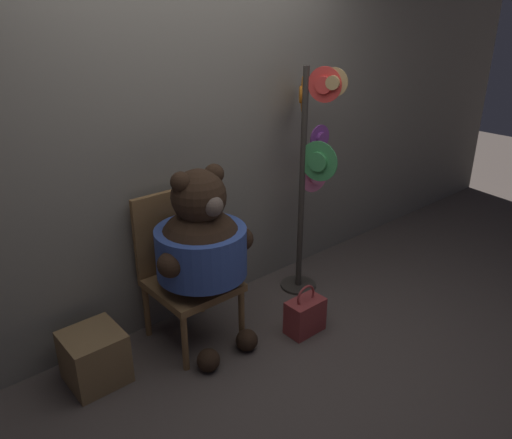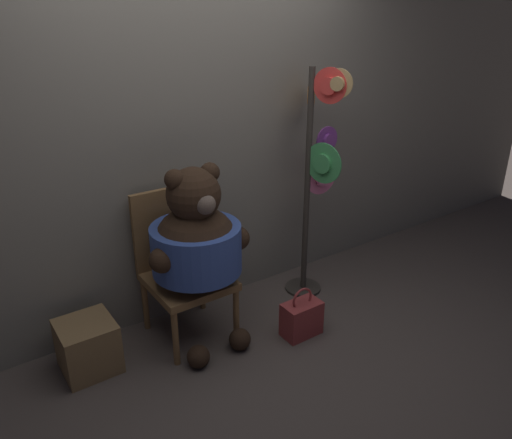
% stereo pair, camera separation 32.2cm
% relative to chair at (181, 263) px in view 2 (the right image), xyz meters
% --- Properties ---
extents(ground_plane, '(14.00, 14.00, 0.00)m').
position_rel_chair_xyz_m(ground_plane, '(0.29, -0.46, -0.50)').
color(ground_plane, '#4C423D').
extents(wall_back, '(8.00, 0.10, 2.70)m').
position_rel_chair_xyz_m(wall_back, '(0.29, 0.27, 0.85)').
color(wall_back, slate).
rests_on(wall_back, ground_plane).
extents(chair, '(0.50, 0.52, 0.98)m').
position_rel_chair_xyz_m(chair, '(0.00, 0.00, 0.00)').
color(chair, brown).
rests_on(chair, ground_plane).
extents(teddy_bear, '(0.68, 0.60, 1.21)m').
position_rel_chair_xyz_m(teddy_bear, '(0.03, -0.18, 0.20)').
color(teddy_bear, black).
rests_on(teddy_bear, ground_plane).
extents(hat_display_rack, '(0.40, 0.51, 1.70)m').
position_rel_chair_xyz_m(hat_display_rack, '(1.06, -0.11, 0.52)').
color(hat_display_rack, '#332D28').
rests_on(hat_display_rack, ground_plane).
extents(handbag_on_ground, '(0.26, 0.16, 0.36)m').
position_rel_chair_xyz_m(handbag_on_ground, '(0.61, -0.53, -0.38)').
color(handbag_on_ground, maroon).
rests_on(handbag_on_ground, ground_plane).
extents(wooden_crate, '(0.32, 0.32, 0.32)m').
position_rel_chair_xyz_m(wooden_crate, '(-0.68, -0.06, -0.34)').
color(wooden_crate, brown).
rests_on(wooden_crate, ground_plane).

